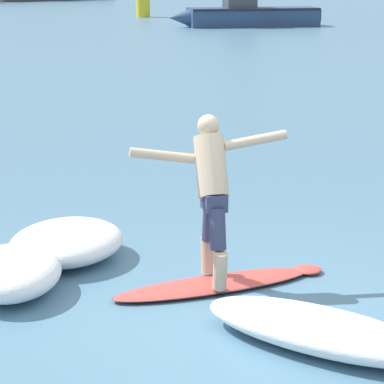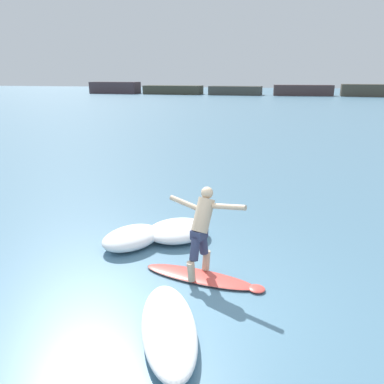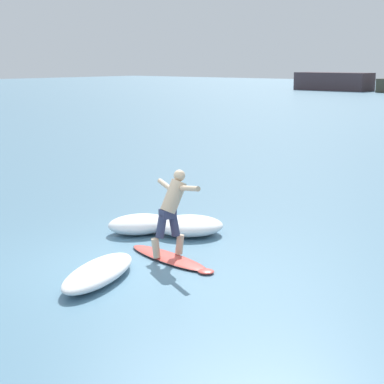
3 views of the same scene
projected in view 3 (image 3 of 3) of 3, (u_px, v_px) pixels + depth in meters
name	position (u px, v px, depth m)	size (l,w,h in m)	color
ground_plane	(136.00, 265.00, 11.05)	(200.00, 200.00, 0.00)	teal
surfboard	(169.00, 258.00, 11.35)	(2.19, 0.82, 0.20)	#DE4B42
surfer	(172.00, 206.00, 11.23)	(1.42, 0.83, 1.53)	#C7AA8A
wave_foam_at_tail	(140.00, 224.00, 13.04)	(1.43, 1.58, 0.39)	white
wave_foam_at_nose	(189.00, 226.00, 12.95)	(1.76, 1.73, 0.38)	white
wave_foam_beside	(99.00, 272.00, 10.22)	(1.41, 2.15, 0.29)	white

